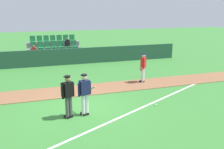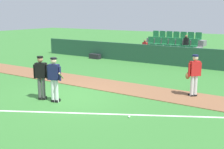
# 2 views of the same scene
# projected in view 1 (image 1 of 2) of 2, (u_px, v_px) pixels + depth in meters

# --- Properties ---
(ground_plane) EXTENTS (80.00, 80.00, 0.00)m
(ground_plane) POSITION_uv_depth(u_px,v_px,m) (82.00, 108.00, 11.29)
(ground_plane) COLOR #387A33
(infield_dirt_path) EXTENTS (28.00, 1.93, 0.03)m
(infield_dirt_path) POSITION_uv_depth(u_px,v_px,m) (72.00, 91.00, 13.62)
(infield_dirt_path) COLOR brown
(infield_dirt_path) RESTS_ON ground
(foul_line_chalk) EXTENTS (10.65, 5.71, 0.01)m
(foul_line_chalk) POSITION_uv_depth(u_px,v_px,m) (149.00, 104.00, 11.74)
(foul_line_chalk) COLOR white
(foul_line_chalk) RESTS_ON ground
(dugout_fence) EXTENTS (20.00, 0.16, 1.27)m
(dugout_fence) POSITION_uv_depth(u_px,v_px,m) (57.00, 57.00, 19.61)
(dugout_fence) COLOR #234C38
(dugout_fence) RESTS_ON ground
(stadium_bleachers) EXTENTS (4.45, 2.95, 2.05)m
(stadium_bleachers) POSITION_uv_depth(u_px,v_px,m) (55.00, 54.00, 21.34)
(stadium_bleachers) COLOR slate
(stadium_bleachers) RESTS_ON ground
(batter_navy_jersey) EXTENTS (0.74, 0.70, 1.76)m
(batter_navy_jersey) POSITION_uv_depth(u_px,v_px,m) (85.00, 93.00, 10.35)
(batter_navy_jersey) COLOR white
(batter_navy_jersey) RESTS_ON ground
(umpire_home_plate) EXTENTS (0.54, 0.44, 1.76)m
(umpire_home_plate) POSITION_uv_depth(u_px,v_px,m) (68.00, 94.00, 10.10)
(umpire_home_plate) COLOR #4C4C4C
(umpire_home_plate) RESTS_ON ground
(runner_red_jersey) EXTENTS (0.55, 0.51, 1.76)m
(runner_red_jersey) POSITION_uv_depth(u_px,v_px,m) (143.00, 67.00, 14.99)
(runner_red_jersey) COLOR silver
(runner_red_jersey) RESTS_ON ground
(baseball) EXTENTS (0.07, 0.07, 0.07)m
(baseball) POSITION_uv_depth(u_px,v_px,m) (156.00, 105.00, 11.64)
(baseball) COLOR white
(baseball) RESTS_ON ground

